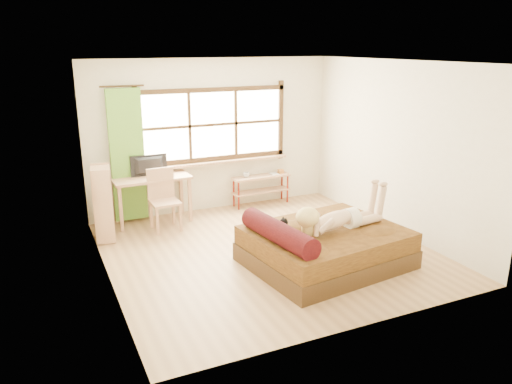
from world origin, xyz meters
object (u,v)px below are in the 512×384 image
woman (339,208)px  kitten (276,227)px  bookshelf (103,203)px  chair (163,196)px  pipe_shelf (262,183)px  desk (152,183)px  bed (323,246)px

woman → kitten: size_ratio=4.67×
woman → bookshelf: size_ratio=1.23×
chair → pipe_shelf: size_ratio=0.89×
chair → pipe_shelf: bearing=11.5°
pipe_shelf → desk: bearing=-178.2°
kitten → bookshelf: (-1.90, 2.11, -0.04)m
bed → pipe_shelf: bearing=74.8°
bed → kitten: 0.76m
kitten → desk: bearing=104.6°
kitten → pipe_shelf: size_ratio=0.27×
kitten → pipe_shelf: (1.06, 2.69, -0.22)m
kitten → pipe_shelf: kitten is taller
bed → woman: bearing=-19.6°
bed → kitten: bed is taller
bookshelf → woman: bearing=-31.8°
chair → bookshelf: bearing=-175.9°
woman → chair: (-1.81, 2.36, -0.26)m
desk → pipe_shelf: desk is taller
desk → chair: 0.40m
desk → woman: bearing=-57.0°
bookshelf → bed: bearing=-33.4°
bookshelf → chair: bearing=13.5°
chair → bookshelf: size_ratio=0.86×
desk → pipe_shelf: bearing=1.3°
kitten → desk: (-1.04, 2.57, 0.06)m
bookshelf → kitten: bearing=-40.6°
woman → pipe_shelf: (0.19, 2.84, -0.40)m
kitten → pipe_shelf: 2.90m
bed → kitten: bearing=163.7°
desk → bookshelf: bookshelf is taller
chair → pipe_shelf: chair is taller
desk → pipe_shelf: (2.10, 0.12, -0.28)m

